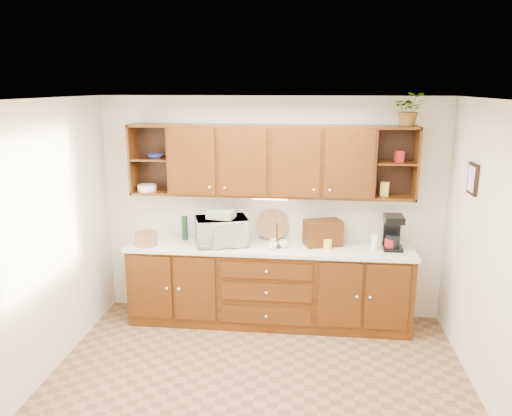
% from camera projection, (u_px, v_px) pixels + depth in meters
% --- Properties ---
extents(floor, '(4.00, 4.00, 0.00)m').
position_uv_depth(floor, '(255.00, 394.00, 4.50)').
color(floor, olive).
rests_on(floor, ground).
extents(ceiling, '(4.00, 4.00, 0.00)m').
position_uv_depth(ceiling, '(255.00, 100.00, 3.88)').
color(ceiling, white).
rests_on(ceiling, back_wall).
extents(back_wall, '(4.00, 0.00, 4.00)m').
position_uv_depth(back_wall, '(271.00, 208.00, 5.88)').
color(back_wall, '#EEE5C8').
rests_on(back_wall, floor).
extents(left_wall, '(0.00, 3.50, 3.50)m').
position_uv_depth(left_wall, '(30.00, 250.00, 4.40)').
color(left_wall, '#EEE5C8').
rests_on(left_wall, floor).
extents(right_wall, '(0.00, 3.50, 3.50)m').
position_uv_depth(right_wall, '(503.00, 267.00, 3.98)').
color(right_wall, '#EEE5C8').
rests_on(right_wall, floor).
extents(base_cabinets, '(3.20, 0.60, 0.90)m').
position_uv_depth(base_cabinets, '(269.00, 285.00, 5.79)').
color(base_cabinets, '#331605').
rests_on(base_cabinets, floor).
extents(countertop, '(3.24, 0.64, 0.04)m').
position_uv_depth(countertop, '(269.00, 247.00, 5.67)').
color(countertop, silver).
rests_on(countertop, base_cabinets).
extents(upper_cabinets, '(3.20, 0.33, 0.80)m').
position_uv_depth(upper_cabinets, '(271.00, 161.00, 5.58)').
color(upper_cabinets, '#331605').
rests_on(upper_cabinets, back_wall).
extents(undercabinet_light, '(0.40, 0.05, 0.02)m').
position_uv_depth(undercabinet_light, '(270.00, 198.00, 5.63)').
color(undercabinet_light, white).
rests_on(undercabinet_light, upper_cabinets).
extents(framed_picture, '(0.03, 0.24, 0.30)m').
position_uv_depth(framed_picture, '(473.00, 179.00, 4.72)').
color(framed_picture, black).
rests_on(framed_picture, right_wall).
extents(wicker_basket, '(0.27, 0.27, 0.15)m').
position_uv_depth(wicker_basket, '(146.00, 239.00, 5.67)').
color(wicker_basket, olive).
rests_on(wicker_basket, countertop).
extents(microwave, '(0.66, 0.55, 0.32)m').
position_uv_depth(microwave, '(222.00, 231.00, 5.67)').
color(microwave, beige).
rests_on(microwave, countertop).
extents(towel_stack, '(0.32, 0.26, 0.09)m').
position_uv_depth(towel_stack, '(221.00, 214.00, 5.62)').
color(towel_stack, '#D2CD62').
rests_on(towel_stack, microwave).
extents(wine_bottle, '(0.08, 0.08, 0.28)m').
position_uv_depth(wine_bottle, '(185.00, 228.00, 5.86)').
color(wine_bottle, black).
rests_on(wine_bottle, countertop).
extents(woven_tray, '(0.37, 0.12, 0.36)m').
position_uv_depth(woven_tray, '(272.00, 238.00, 5.90)').
color(woven_tray, olive).
rests_on(woven_tray, countertop).
extents(bread_box, '(0.47, 0.37, 0.29)m').
position_uv_depth(bread_box, '(323.00, 233.00, 5.66)').
color(bread_box, '#331605').
rests_on(bread_box, countertop).
extents(mug_tree, '(0.22, 0.24, 0.28)m').
position_uv_depth(mug_tree, '(277.00, 244.00, 5.60)').
color(mug_tree, '#331605').
rests_on(mug_tree, countertop).
extents(canister_red, '(0.14, 0.14, 0.13)m').
position_uv_depth(canister_red, '(390.00, 245.00, 5.49)').
color(canister_red, '#A61818').
rests_on(canister_red, countertop).
extents(canister_white, '(0.09, 0.09, 0.18)m').
position_uv_depth(canister_white, '(375.00, 242.00, 5.50)').
color(canister_white, white).
rests_on(canister_white, countertop).
extents(canister_yellow, '(0.11, 0.11, 0.10)m').
position_uv_depth(canister_yellow, '(328.00, 245.00, 5.53)').
color(canister_yellow, yellow).
rests_on(canister_yellow, countertop).
extents(coffee_maker, '(0.21, 0.27, 0.38)m').
position_uv_depth(coffee_maker, '(393.00, 233.00, 5.53)').
color(coffee_maker, black).
rests_on(coffee_maker, countertop).
extents(bowl_stack, '(0.22, 0.22, 0.05)m').
position_uv_depth(bowl_stack, '(155.00, 156.00, 5.70)').
color(bowl_stack, navy).
rests_on(bowl_stack, upper_cabinets).
extents(plate_stack, '(0.23, 0.23, 0.07)m').
position_uv_depth(plate_stack, '(147.00, 188.00, 5.79)').
color(plate_stack, white).
rests_on(plate_stack, upper_cabinets).
extents(pantry_box_yellow, '(0.10, 0.09, 0.16)m').
position_uv_depth(pantry_box_yellow, '(385.00, 189.00, 5.51)').
color(pantry_box_yellow, yellow).
rests_on(pantry_box_yellow, upper_cabinets).
extents(pantry_box_red, '(0.10, 0.09, 0.12)m').
position_uv_depth(pantry_box_red, '(399.00, 157.00, 5.39)').
color(pantry_box_red, '#A61818').
rests_on(pantry_box_red, upper_cabinets).
extents(potted_plant, '(0.36, 0.32, 0.35)m').
position_uv_depth(potted_plant, '(410.00, 109.00, 5.23)').
color(potted_plant, '#999999').
rests_on(potted_plant, upper_cabinets).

